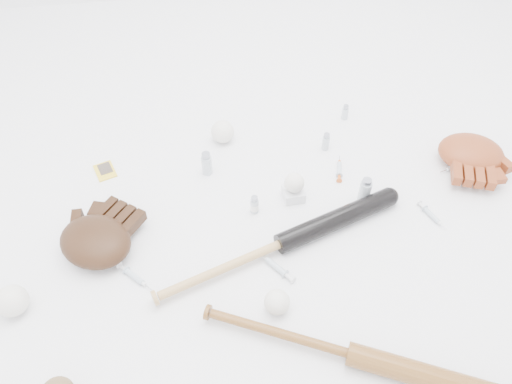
{
  "coord_description": "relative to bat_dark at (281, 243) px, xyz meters",
  "views": [
    {
      "loc": [
        -0.18,
        -0.93,
        1.17
      ],
      "look_at": [
        -0.03,
        0.08,
        0.06
      ],
      "focal_mm": 35.0,
      "sensor_mm": 36.0,
      "label": 1
    }
  ],
  "objects": [
    {
      "name": "bat_dark",
      "position": [
        0.0,
        0.0,
        0.0
      ],
      "size": [
        0.78,
        0.33,
        0.06
      ],
      "primitive_type": null,
      "rotation": [
        0.0,
        0.0,
        0.34
      ],
      "color": "black",
      "rests_on": "ground"
    },
    {
      "name": "bat_wood",
      "position": [
        0.11,
        -0.35,
        -0.0
      ],
      "size": [
        0.73,
        0.4,
        0.06
      ],
      "primitive_type": null,
      "rotation": [
        0.0,
        0.0,
        -0.45
      ],
      "color": "brown",
      "rests_on": "ground"
    },
    {
      "name": "glove_dark",
      "position": [
        -0.52,
        0.07,
        0.02
      ],
      "size": [
        0.35,
        0.35,
        0.09
      ],
      "primitive_type": null,
      "rotation": [
        0.0,
        0.0,
        -0.65
      ],
      "color": "black",
      "rests_on": "ground"
    },
    {
      "name": "glove_tan",
      "position": [
        0.68,
        0.27,
        0.02
      ],
      "size": [
        0.32,
        0.32,
        0.09
      ],
      "primitive_type": null,
      "rotation": [
        0.0,
        0.0,
        2.78
      ],
      "color": "brown",
      "rests_on": "ground"
    },
    {
      "name": "trading_card",
      "position": [
        -0.52,
        0.4,
        -0.03
      ],
      "size": [
        0.08,
        0.1,
        0.0
      ],
      "primitive_type": "cube",
      "rotation": [
        0.0,
        0.0,
        0.34
      ],
      "color": "yellow",
      "rests_on": "ground"
    },
    {
      "name": "pedestal",
      "position": [
        0.07,
        0.19,
        -0.01
      ],
      "size": [
        0.07,
        0.07,
        0.04
      ],
      "primitive_type": "cube",
      "rotation": [
        0.0,
        0.0,
        0.07
      ],
      "color": "white",
      "rests_on": "ground"
    },
    {
      "name": "baseball_on_pedestal",
      "position": [
        0.07,
        0.19,
        0.04
      ],
      "size": [
        0.06,
        0.06,
        0.06
      ],
      "primitive_type": "sphere",
      "color": "white",
      "rests_on": "pedestal"
    },
    {
      "name": "baseball_left",
      "position": [
        -0.72,
        -0.09,
        0.01
      ],
      "size": [
        0.08,
        0.08,
        0.08
      ],
      "primitive_type": "sphere",
      "color": "white",
      "rests_on": "ground"
    },
    {
      "name": "baseball_upper",
      "position": [
        -0.12,
        0.49,
        0.01
      ],
      "size": [
        0.08,
        0.08,
        0.08
      ],
      "primitive_type": "sphere",
      "color": "white",
      "rests_on": "ground"
    },
    {
      "name": "baseball_mid",
      "position": [
        -0.04,
        -0.19,
        0.0
      ],
      "size": [
        0.07,
        0.07,
        0.07
      ],
      "primitive_type": "sphere",
      "color": "white",
      "rests_on": "ground"
    },
    {
      "name": "syringe_0",
      "position": [
        -0.41,
        -0.04,
        -0.02
      ],
      "size": [
        0.12,
        0.12,
        0.02
      ],
      "primitive_type": null,
      "rotation": [
        0.0,
        0.0,
        -0.81
      ],
      "color": "#ADBCC6",
      "rests_on": "ground"
    },
    {
      "name": "syringe_1",
      "position": [
        -0.03,
        -0.06,
        -0.02
      ],
      "size": [
        0.11,
        0.14,
        0.02
      ],
      "primitive_type": null,
      "rotation": [
        0.0,
        0.0,
        2.21
      ],
      "color": "#ADBCC6",
      "rests_on": "ground"
    },
    {
      "name": "syringe_2",
      "position": [
        0.25,
        0.29,
        -0.02
      ],
      "size": [
        0.06,
        0.13,
        0.02
      ],
      "primitive_type": null,
      "rotation": [
        0.0,
        0.0,
        1.31
      ],
      "color": "#ADBCC6",
      "rests_on": "ground"
    },
    {
      "name": "syringe_3",
      "position": [
        0.47,
        0.06,
        -0.02
      ],
      "size": [
        0.07,
        0.13,
        0.02
      ],
      "primitive_type": null,
      "rotation": [
        0.0,
        0.0,
        -1.22
      ],
      "color": "#ADBCC6",
      "rests_on": "ground"
    },
    {
      "name": "syringe_4",
      "position": [
        0.64,
        0.25,
        -0.02
      ],
      "size": [
        0.15,
        0.07,
        0.02
      ],
      "primitive_type": null,
      "rotation": [
        0.0,
        0.0,
        3.42
      ],
      "color": "#ADBCC6",
      "rests_on": "ground"
    },
    {
      "name": "vial_0",
      "position": [
        0.23,
        0.4,
        0.0
      ],
      "size": [
        0.03,
        0.03,
        0.07
      ],
      "primitive_type": "cylinder",
      "color": "silver",
      "rests_on": "ground"
    },
    {
      "name": "vial_1",
      "position": [
        0.34,
        0.55,
        -0.0
      ],
      "size": [
        0.02,
        0.02,
        0.06
      ],
      "primitive_type": "cylinder",
      "color": "silver",
      "rests_on": "ground"
    },
    {
      "name": "vial_2",
      "position": [
        -0.18,
        0.34,
        0.01
      ],
      "size": [
        0.03,
        0.03,
        0.09
      ],
      "primitive_type": "cylinder",
      "color": "silver",
      "rests_on": "ground"
    },
    {
      "name": "vial_3",
      "position": [
        0.29,
        0.16,
        0.01
      ],
      "size": [
        0.04,
        0.04,
        0.09
      ],
      "primitive_type": "cylinder",
      "color": "silver",
      "rests_on": "ground"
    },
    {
      "name": "vial_4",
      "position": [
        -0.05,
        0.15,
        0.0
      ],
      "size": [
        0.03,
        0.03,
        0.06
      ],
      "primitive_type": "cylinder",
      "color": "silver",
      "rests_on": "ground"
    }
  ]
}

